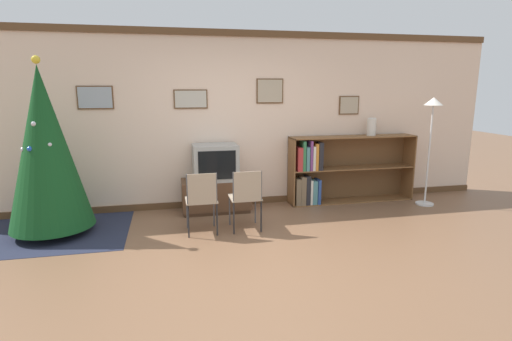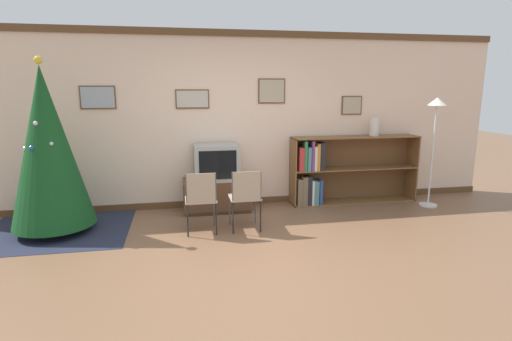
{
  "view_description": "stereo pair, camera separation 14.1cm",
  "coord_description": "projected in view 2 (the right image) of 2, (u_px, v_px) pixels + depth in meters",
  "views": [
    {
      "loc": [
        -0.9,
        -3.97,
        1.87
      ],
      "look_at": [
        0.23,
        1.19,
        0.76
      ],
      "focal_mm": 28.0,
      "sensor_mm": 36.0,
      "label": 1
    },
    {
      "loc": [
        -0.76,
        -4.0,
        1.87
      ],
      "look_at": [
        0.23,
        1.19,
        0.76
      ],
      "focal_mm": 28.0,
      "sensor_mm": 36.0,
      "label": 2
    }
  ],
  "objects": [
    {
      "name": "wall_back",
      "position": [
        229.0,
        120.0,
        6.21
      ],
      "size": [
        8.82,
        0.11,
        2.7
      ],
      "color": "beige",
      "rests_on": "ground_plane"
    },
    {
      "name": "vase",
      "position": [
        374.0,
        127.0,
        6.46
      ],
      "size": [
        0.14,
        0.14,
        0.29
      ],
      "color": "silver",
      "rests_on": "bookshelf"
    },
    {
      "name": "area_rug",
      "position": [
        57.0,
        231.0,
        5.24
      ],
      "size": [
        1.85,
        1.52,
        0.01
      ],
      "color": "#23283D",
      "rests_on": "ground_plane"
    },
    {
      "name": "bookshelf",
      "position": [
        333.0,
        172.0,
        6.46
      ],
      "size": [
        2.1,
        0.36,
        1.08
      ],
      "color": "brown",
      "rests_on": "ground_plane"
    },
    {
      "name": "tv_console",
      "position": [
        217.0,
        195.0,
        6.09
      ],
      "size": [
        1.02,
        0.49,
        0.49
      ],
      "color": "#412A1A",
      "rests_on": "ground_plane"
    },
    {
      "name": "ground_plane",
      "position": [
        256.0,
        261.0,
        4.37
      ],
      "size": [
        24.0,
        24.0,
        0.0
      ],
      "primitive_type": "plane",
      "color": "brown"
    },
    {
      "name": "television",
      "position": [
        216.0,
        162.0,
        5.98
      ],
      "size": [
        0.66,
        0.48,
        0.54
      ],
      "color": "#9E9E99",
      "rests_on": "tv_console"
    },
    {
      "name": "christmas_tree",
      "position": [
        48.0,
        148.0,
        5.01
      ],
      "size": [
        1.02,
        1.02,
        2.23
      ],
      "color": "maroon",
      "rests_on": "area_rug"
    },
    {
      "name": "standing_lamp",
      "position": [
        435.0,
        124.0,
        6.12
      ],
      "size": [
        0.28,
        0.28,
        1.71
      ],
      "color": "silver",
      "rests_on": "ground_plane"
    },
    {
      "name": "folding_chair_left",
      "position": [
        201.0,
        198.0,
        5.09
      ],
      "size": [
        0.4,
        0.4,
        0.82
      ],
      "color": "tan",
      "rests_on": "ground_plane"
    },
    {
      "name": "folding_chair_right",
      "position": [
        246.0,
        196.0,
        5.19
      ],
      "size": [
        0.4,
        0.4,
        0.82
      ],
      "color": "tan",
      "rests_on": "ground_plane"
    }
  ]
}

